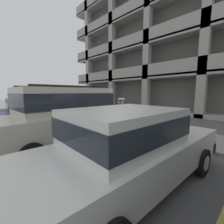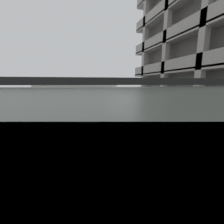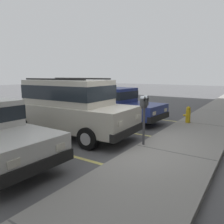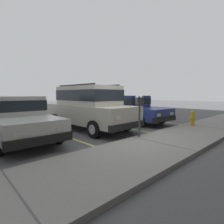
# 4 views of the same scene
# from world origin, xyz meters

# --- Properties ---
(ground_plane) EXTENTS (80.00, 80.00, 0.10)m
(ground_plane) POSITION_xyz_m (0.00, 0.00, -0.05)
(ground_plane) COLOR #565659
(sidewalk) EXTENTS (40.00, 2.20, 0.12)m
(sidewalk) POSITION_xyz_m (0.00, 1.30, 0.06)
(sidewalk) COLOR gray
(sidewalk) RESTS_ON ground_plane
(parking_stall_lines) EXTENTS (11.86, 4.80, 0.01)m
(parking_stall_lines) POSITION_xyz_m (1.47, -1.40, 0.00)
(parking_stall_lines) COLOR #DBD16B
(parking_stall_lines) RESTS_ON ground_plane
(silver_suv) EXTENTS (2.14, 4.85, 2.03)m
(silver_suv) POSITION_xyz_m (-0.03, -2.48, 1.09)
(silver_suv) COLOR beige
(silver_suv) RESTS_ON ground_plane
(red_sedan) EXTENTS (2.07, 4.60, 1.54)m
(red_sedan) POSITION_xyz_m (-3.10, -2.54, 0.82)
(red_sedan) COLOR navy
(red_sedan) RESTS_ON ground_plane
(dark_hatchback) EXTENTS (1.91, 4.52, 1.54)m
(dark_hatchback) POSITION_xyz_m (2.93, -2.66, 0.82)
(dark_hatchback) COLOR silver
(dark_hatchback) RESTS_ON ground_plane
(parking_meter_near) EXTENTS (0.35, 0.12, 1.44)m
(parking_meter_near) POSITION_xyz_m (-0.16, 0.35, 1.20)
(parking_meter_near) COLOR #47474C
(parking_meter_near) RESTS_ON sidewalk
(fire_hydrant) EXTENTS (0.30, 0.30, 0.70)m
(fire_hydrant) POSITION_xyz_m (-3.93, 0.65, 0.46)
(fire_hydrant) COLOR gold
(fire_hydrant) RESTS_ON sidewalk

